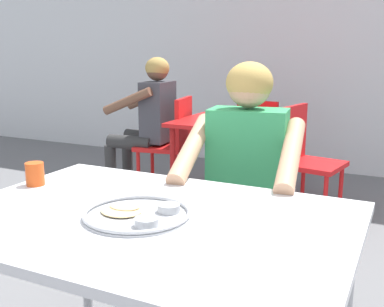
# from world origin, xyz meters

# --- Properties ---
(back_wall) EXTENTS (12.00, 0.12, 3.40)m
(back_wall) POSITION_xyz_m (0.00, 3.85, 1.70)
(back_wall) COLOR white
(back_wall) RESTS_ON ground
(table_foreground) EXTENTS (1.26, 0.88, 0.75)m
(table_foreground) POSITION_xyz_m (0.07, 0.05, 0.68)
(table_foreground) COLOR silver
(table_foreground) RESTS_ON ground
(thali_tray) EXTENTS (0.33, 0.33, 0.03)m
(thali_tray) POSITION_xyz_m (0.06, 0.03, 0.76)
(thali_tray) COLOR #B7BABF
(thali_tray) RESTS_ON table_foreground
(drinking_cup) EXTENTS (0.07, 0.07, 0.09)m
(drinking_cup) POSITION_xyz_m (-0.48, 0.15, 0.80)
(drinking_cup) COLOR #D84C19
(drinking_cup) RESTS_ON table_foreground
(chair_foreground) EXTENTS (0.45, 0.47, 0.86)m
(chair_foreground) POSITION_xyz_m (0.13, 0.93, 0.50)
(chair_foreground) COLOR silver
(chair_foreground) RESTS_ON ground
(diner_foreground) EXTENTS (0.55, 0.59, 1.21)m
(diner_foreground) POSITION_xyz_m (0.16, 0.71, 0.72)
(diner_foreground) COLOR black
(diner_foreground) RESTS_ON ground
(table_background_red) EXTENTS (0.85, 0.85, 0.72)m
(table_background_red) POSITION_xyz_m (-0.48, 2.29, 0.64)
(table_background_red) COLOR red
(table_background_red) RESTS_ON ground
(chair_red_left) EXTENTS (0.48, 0.48, 0.87)m
(chair_red_left) POSITION_xyz_m (-1.05, 2.29, 0.51)
(chair_red_left) COLOR red
(chair_red_left) RESTS_ON ground
(chair_red_right) EXTENTS (0.45, 0.47, 0.86)m
(chair_red_right) POSITION_xyz_m (0.09, 2.29, 0.50)
(chair_red_right) COLOR red
(chair_red_right) RESTS_ON ground
(chair_red_far) EXTENTS (0.46, 0.48, 0.83)m
(chair_red_far) POSITION_xyz_m (-0.44, 2.91, 0.49)
(chair_red_far) COLOR red
(chair_red_far) RESTS_ON ground
(patron_background) EXTENTS (0.57, 0.52, 1.21)m
(patron_background) POSITION_xyz_m (-1.27, 2.29, 0.72)
(patron_background) COLOR #303030
(patron_background) RESTS_ON ground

